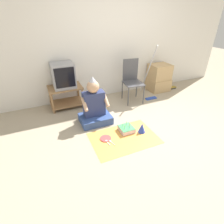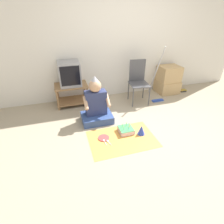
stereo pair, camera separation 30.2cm
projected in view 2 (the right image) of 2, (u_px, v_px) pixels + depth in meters
The scene contains 15 objects.
ground_plane at pixel (160, 137), 2.98m from camera, with size 16.00×16.00×0.00m, color tan.
wall_back at pixel (123, 41), 3.95m from camera, with size 6.40×0.06×2.55m.
tv_stand at pixel (72, 93), 3.91m from camera, with size 0.70×0.48×0.47m.
tv at pixel (69, 74), 3.69m from camera, with size 0.45×0.44×0.50m.
folding_chair at pixel (138, 79), 3.93m from camera, with size 0.46×0.48×0.95m.
cardboard_box_stack at pixel (168, 80), 4.46m from camera, with size 0.53×0.48×0.69m.
dust_mop at pixel (157, 84), 4.09m from camera, with size 0.28×0.54×1.25m.
book_pile at pixel (183, 90), 4.65m from camera, with size 0.17×0.11×0.05m.
person_seated at pixel (96, 107), 3.29m from camera, with size 0.58×0.45×0.90m.
party_cloth at pixel (122, 139), 2.94m from camera, with size 1.11×0.76×0.01m.
birthday_cake at pixel (126, 130), 3.08m from camera, with size 0.25×0.25×0.16m.
party_hat_blue at pixel (141, 130), 3.01m from camera, with size 0.13×0.13×0.17m.
paper_plate at pixel (104, 138), 2.95m from camera, with size 0.19×0.19×0.01m.
plastic_spoon_near at pixel (104, 141), 2.88m from camera, with size 0.04×0.15×0.01m.
plastic_spoon_far at pixel (108, 141), 2.87m from camera, with size 0.05×0.14×0.01m.
Camera 2 is at (-1.47, -2.02, 1.88)m, focal length 28.00 mm.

